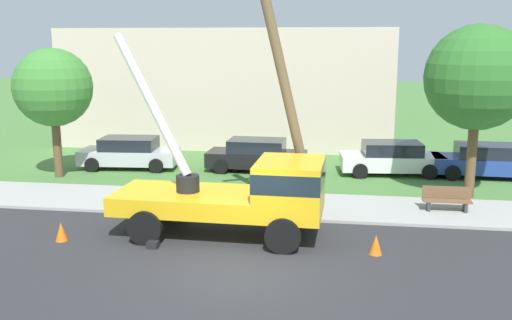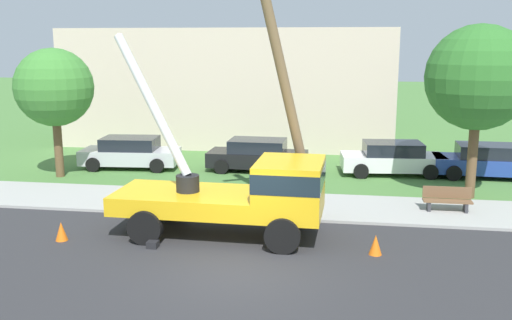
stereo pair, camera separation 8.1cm
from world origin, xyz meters
name	(u,v)px [view 1 (the left image)]	position (x,y,z in m)	size (l,w,h in m)	color
ground_plane	(286,169)	(0.00, 12.00, 0.00)	(120.00, 120.00, 0.00)	#477538
road_asphalt	(239,271)	(0.00, 0.00, 0.00)	(80.00, 8.62, 0.01)	#2B2B2D
sidewalk_strip	(269,205)	(0.00, 5.95, 0.05)	(80.00, 3.27, 0.10)	#9E9E99
utility_truck	(246,191)	(-0.27, 2.70, 1.41)	(6.76, 3.21, 5.98)	gold
leaning_utility_pole	(284,80)	(0.63, 4.48, 4.53)	(2.82, 1.25, 8.82)	brown
traffic_cone_ahead	(376,245)	(3.48, 1.72, 0.28)	(0.36, 0.36, 0.56)	orange
traffic_cone_behind	(61,232)	(-5.55, 1.49, 0.28)	(0.36, 0.36, 0.56)	orange
parked_sedan_silver	(129,153)	(-7.12, 11.21, 0.71)	(4.53, 2.24, 1.42)	#B7B7BF
parked_sedan_black	(257,155)	(-1.26, 11.53, 0.71)	(4.44, 2.09, 1.42)	black
parked_sedan_white	(392,158)	(4.67, 11.73, 0.71)	(4.55, 2.29, 1.42)	silver
parked_sedan_blue	(486,161)	(8.61, 11.76, 0.71)	(4.45, 2.11, 1.42)	#263F99
park_bench	(447,200)	(6.05, 6.01, 0.46)	(1.60, 0.45, 0.90)	brown
roadside_tree_near	(478,78)	(7.24, 8.24, 4.43)	(3.80, 3.80, 6.36)	brown
roadside_tree_far	(53,88)	(-9.52, 9.11, 3.81)	(3.27, 3.27, 5.47)	brown
lowrise_building_backdrop	(229,86)	(-3.90, 18.74, 3.20)	(18.00, 6.00, 6.40)	beige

